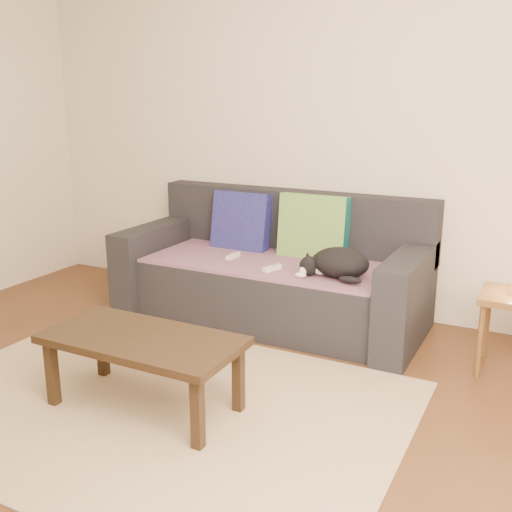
{
  "coord_description": "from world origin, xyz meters",
  "views": [
    {
      "loc": [
        1.73,
        -2.06,
        1.54
      ],
      "look_at": [
        0.05,
        1.2,
        0.55
      ],
      "focal_mm": 42.0,
      "sensor_mm": 36.0,
      "label": 1
    }
  ],
  "objects_px": {
    "sofa": "(274,276)",
    "wii_remote_a": "(233,256)",
    "wii_remote_b": "(272,268)",
    "coffee_table": "(143,346)",
    "cat": "(338,263)"
  },
  "relations": [
    {
      "from": "sofa",
      "to": "wii_remote_a",
      "type": "xyz_separation_m",
      "value": [
        -0.25,
        -0.13,
        0.15
      ]
    },
    {
      "from": "wii_remote_a",
      "to": "sofa",
      "type": "bearing_deg",
      "value": -62.96
    },
    {
      "from": "wii_remote_b",
      "to": "coffee_table",
      "type": "distance_m",
      "value": 1.2
    },
    {
      "from": "cat",
      "to": "wii_remote_b",
      "type": "distance_m",
      "value": 0.44
    },
    {
      "from": "cat",
      "to": "wii_remote_b",
      "type": "bearing_deg",
      "value": -156.53
    },
    {
      "from": "sofa",
      "to": "wii_remote_a",
      "type": "distance_m",
      "value": 0.32
    },
    {
      "from": "cat",
      "to": "wii_remote_b",
      "type": "xyz_separation_m",
      "value": [
        -0.43,
        -0.05,
        -0.08
      ]
    },
    {
      "from": "sofa",
      "to": "wii_remote_b",
      "type": "bearing_deg",
      "value": -66.76
    },
    {
      "from": "coffee_table",
      "to": "sofa",
      "type": "bearing_deg",
      "value": 89.26
    },
    {
      "from": "cat",
      "to": "coffee_table",
      "type": "height_order",
      "value": "cat"
    },
    {
      "from": "cat",
      "to": "sofa",
      "type": "bearing_deg",
      "value": 174.23
    },
    {
      "from": "cat",
      "to": "wii_remote_a",
      "type": "bearing_deg",
      "value": -169.91
    },
    {
      "from": "coffee_table",
      "to": "cat",
      "type": "bearing_deg",
      "value": 65.3
    },
    {
      "from": "wii_remote_b",
      "to": "wii_remote_a",
      "type": "bearing_deg",
      "value": 86.56
    },
    {
      "from": "sofa",
      "to": "wii_remote_a",
      "type": "bearing_deg",
      "value": -152.4
    }
  ]
}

